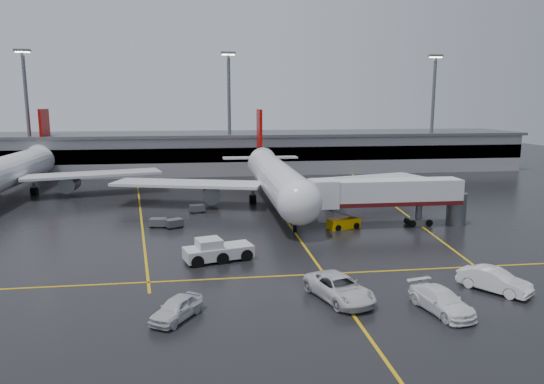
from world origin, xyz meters
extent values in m
plane|color=black|center=(0.00, 0.00, 0.00)|extent=(220.00, 220.00, 0.00)
cube|color=gold|center=(0.00, 0.00, 0.01)|extent=(0.25, 90.00, 0.02)
cube|color=gold|center=(0.00, -22.00, 0.01)|extent=(60.00, 0.25, 0.02)
cube|color=gold|center=(-20.00, 10.00, 0.01)|extent=(9.99, 69.35, 0.02)
cube|color=gold|center=(18.00, 10.00, 0.01)|extent=(7.57, 69.64, 0.02)
cube|color=gray|center=(0.00, 48.00, 4.00)|extent=(120.00, 18.00, 8.00)
cube|color=black|center=(0.00, 39.20, 4.50)|extent=(120.00, 0.40, 3.00)
cube|color=#595B60|center=(0.00, 48.00, 8.30)|extent=(122.00, 19.00, 0.60)
cylinder|color=#595B60|center=(-45.00, 42.00, 12.50)|extent=(0.70, 0.70, 25.00)
cube|color=#595B60|center=(-45.00, 42.00, 25.20)|extent=(3.00, 1.20, 0.50)
cube|color=#FFE5B2|center=(-45.00, 42.00, 24.90)|extent=(2.60, 0.90, 0.20)
cylinder|color=#595B60|center=(-5.00, 42.00, 12.50)|extent=(0.70, 0.70, 25.00)
cube|color=#595B60|center=(-5.00, 42.00, 25.20)|extent=(3.00, 1.20, 0.50)
cube|color=#FFE5B2|center=(-5.00, 42.00, 24.90)|extent=(2.60, 0.90, 0.20)
cylinder|color=#595B60|center=(40.00, 42.00, 12.50)|extent=(0.70, 0.70, 25.00)
cube|color=#595B60|center=(40.00, 42.00, 25.20)|extent=(3.00, 1.20, 0.50)
cube|color=#FFE5B2|center=(40.00, 42.00, 24.90)|extent=(2.60, 0.90, 0.20)
cylinder|color=silver|center=(0.00, 8.00, 4.20)|extent=(5.20, 36.00, 5.20)
sphere|color=silver|center=(0.00, -10.00, 4.20)|extent=(5.20, 5.20, 5.20)
cone|color=silver|center=(0.00, 29.00, 4.80)|extent=(4.94, 8.00, 4.94)
cube|color=#930500|center=(0.00, 30.00, 9.70)|extent=(0.50, 5.50, 8.50)
cube|color=silver|center=(0.00, 29.00, 5.00)|extent=(14.00, 3.00, 0.25)
cube|color=silver|center=(-13.00, 10.00, 3.40)|extent=(22.80, 11.83, 0.40)
cube|color=silver|center=(13.00, 10.00, 3.40)|extent=(22.80, 11.83, 0.40)
cylinder|color=#595B60|center=(-9.50, 9.00, 2.00)|extent=(2.60, 4.50, 2.60)
cylinder|color=#595B60|center=(9.50, 9.00, 2.00)|extent=(2.60, 4.50, 2.60)
cylinder|color=#595B60|center=(0.00, -7.00, 1.00)|extent=(0.56, 0.56, 2.00)
cylinder|color=#595B60|center=(-3.20, 11.00, 1.00)|extent=(0.56, 0.56, 2.00)
cylinder|color=#595B60|center=(3.20, 11.00, 1.00)|extent=(0.56, 0.56, 2.00)
cylinder|color=black|center=(0.00, -7.00, 0.45)|extent=(0.40, 1.10, 1.10)
cylinder|color=black|center=(-3.20, 11.00, 0.55)|extent=(1.00, 1.40, 1.40)
cylinder|color=black|center=(3.20, 11.00, 0.55)|extent=(1.00, 1.40, 1.40)
cylinder|color=silver|center=(-42.00, 20.00, 4.20)|extent=(5.20, 36.00, 5.20)
cone|color=silver|center=(-42.00, 41.00, 4.80)|extent=(4.94, 8.00, 4.94)
cube|color=#930500|center=(-42.00, 42.00, 9.70)|extent=(0.50, 5.50, 8.50)
cube|color=silver|center=(-42.00, 41.00, 5.00)|extent=(14.00, 3.00, 0.25)
cube|color=silver|center=(-29.00, 22.00, 3.40)|extent=(22.80, 11.83, 0.40)
cylinder|color=#595B60|center=(-32.50, 21.00, 2.00)|extent=(2.60, 4.50, 2.60)
cylinder|color=#595B60|center=(-38.80, 23.00, 1.00)|extent=(0.56, 0.56, 2.00)
cylinder|color=black|center=(-38.80, 23.00, 0.55)|extent=(1.00, 1.40, 1.40)
cube|color=silver|center=(12.00, -6.00, 4.40)|extent=(18.00, 3.20, 3.00)
cube|color=#490D0F|center=(12.00, -6.00, 3.10)|extent=(18.00, 3.30, 0.50)
cube|color=silver|center=(3.80, -6.00, 4.40)|extent=(3.00, 3.40, 3.30)
cylinder|color=#595B60|center=(16.00, -6.00, 1.50)|extent=(0.80, 0.80, 3.00)
cube|color=#595B60|center=(16.00, -6.00, 0.45)|extent=(2.60, 1.60, 0.90)
cylinder|color=#595B60|center=(21.00, -6.00, 2.00)|extent=(2.40, 2.40, 4.00)
cylinder|color=black|center=(14.90, -6.00, 0.45)|extent=(0.90, 1.80, 0.90)
cylinder|color=black|center=(17.10, -6.00, 0.45)|extent=(0.90, 1.80, 0.90)
cube|color=#BCBCBE|center=(-9.31, -16.70, 0.85)|extent=(7.08, 4.35, 1.13)
cube|color=#BCBCBE|center=(-10.22, -16.96, 1.80)|extent=(2.80, 2.80, 0.94)
cube|color=black|center=(-10.22, -16.96, 1.80)|extent=(2.52, 2.52, 0.85)
cylinder|color=black|center=(-11.67, -17.37, 0.52)|extent=(1.95, 3.06, 1.23)
cylinder|color=black|center=(-9.31, -16.70, 0.52)|extent=(1.95, 3.06, 1.23)
cylinder|color=black|center=(-6.95, -16.04, 0.52)|extent=(1.95, 3.06, 1.23)
cube|color=#E4A002|center=(6.35, -6.00, 0.61)|extent=(4.28, 2.78, 1.21)
cube|color=#595B60|center=(6.35, -6.00, 1.76)|extent=(3.94, 2.10, 1.38)
cylinder|color=black|center=(5.09, -6.40, 0.33)|extent=(1.30, 2.02, 0.77)
cylinder|color=black|center=(7.61, -5.60, 0.33)|extent=(1.30, 2.02, 0.77)
imported|color=silver|center=(-0.23, -27.90, 0.95)|extent=(5.08, 7.44, 1.89)
imported|color=white|center=(6.59, -31.18, 0.86)|extent=(3.56, 6.28, 1.72)
imported|color=white|center=(12.77, -27.93, 0.94)|extent=(4.93, 5.81, 1.88)
imported|color=silver|center=(-12.69, -29.78, 0.81)|extent=(4.18, 5.05, 1.62)
cube|color=#595B60|center=(-14.34, -3.07, 0.65)|extent=(2.37, 2.08, 0.90)
cylinder|color=black|center=(-14.82, -3.89, 0.18)|extent=(0.40, 0.20, 0.40)
cylinder|color=black|center=(-13.40, -3.15, 0.18)|extent=(0.40, 0.20, 0.40)
cylinder|color=black|center=(-15.28, -3.00, 0.18)|extent=(0.40, 0.20, 0.40)
cylinder|color=black|center=(-13.86, -2.26, 0.18)|extent=(0.40, 0.20, 0.40)
cube|color=#595B60|center=(-16.30, -2.43, 0.65)|extent=(2.17, 1.59, 0.90)
cylinder|color=black|center=(-17.16, -2.81, 0.18)|extent=(0.40, 0.20, 0.40)
cylinder|color=black|center=(-15.58, -3.05, 0.18)|extent=(0.40, 0.20, 0.40)
cylinder|color=black|center=(-17.01, -1.82, 0.18)|extent=(0.40, 0.20, 0.40)
cylinder|color=black|center=(-15.43, -2.06, 0.18)|extent=(0.40, 0.20, 0.40)
cube|color=#595B60|center=(-11.61, 5.33, 0.65)|extent=(2.25, 1.74, 0.90)
cylinder|color=black|center=(-12.27, 4.66, 0.18)|extent=(0.40, 0.20, 0.40)
cylinder|color=black|center=(-10.71, 5.04, 0.18)|extent=(0.40, 0.20, 0.40)
cylinder|color=black|center=(-12.51, 5.63, 0.18)|extent=(0.40, 0.20, 0.40)
cylinder|color=black|center=(-10.95, 6.01, 0.18)|extent=(0.40, 0.20, 0.40)
camera|label=1|loc=(-10.51, -63.87, 15.26)|focal=32.94mm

